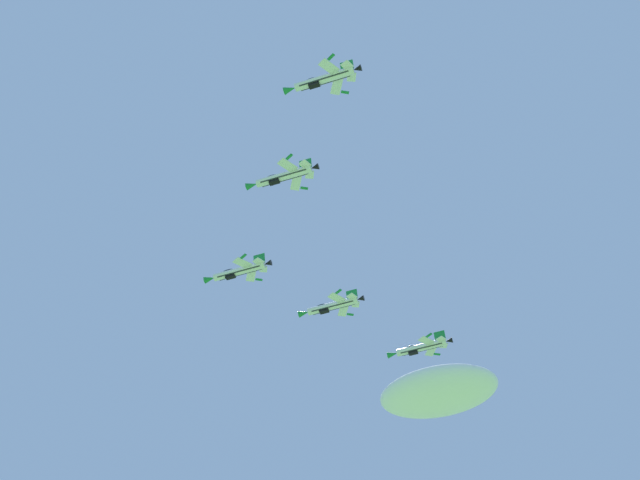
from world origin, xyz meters
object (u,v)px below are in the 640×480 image
fighter_jet_right_outer (420,348)px  fighter_jet_left_outer (323,79)px  fighter_jet_right_wing (332,306)px  fighter_jet_lead (238,271)px  fighter_jet_left_wing (283,176)px

fighter_jet_right_outer → fighter_jet_left_outer: bearing=179.4°
fighter_jet_right_wing → fighter_jet_left_outer: size_ratio=1.00×
fighter_jet_right_wing → fighter_jet_right_outer: 23.98m
fighter_jet_lead → fighter_jet_right_outer: fighter_jet_lead is taller
fighter_jet_left_outer → fighter_jet_left_wing: bearing=40.1°
fighter_jet_left_wing → fighter_jet_right_outer: 56.44m
fighter_jet_lead → fighter_jet_right_outer: (34.44, 33.24, -0.29)m
fighter_jet_right_wing → fighter_jet_left_outer: 56.65m
fighter_jet_lead → fighter_jet_left_wing: fighter_jet_left_wing is taller
fighter_jet_right_wing → fighter_jet_right_outer: bearing=-44.0°
fighter_jet_left_wing → fighter_jet_right_outer: (17.95, 53.48, -1.67)m
fighter_jet_lead → fighter_jet_left_outer: 48.75m
fighter_jet_left_outer → fighter_jet_right_outer: bearing=-0.6°
fighter_jet_right_wing → fighter_jet_left_outer: (13.10, -55.09, 1.65)m
fighter_jet_lead → fighter_jet_left_wing: 26.14m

